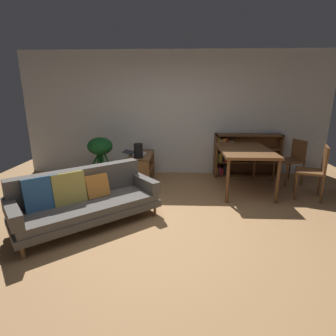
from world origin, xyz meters
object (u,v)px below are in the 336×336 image
dining_chair_far (292,159)px  dining_table (244,153)px  open_laptop (136,153)px  potted_floor_plant (100,153)px  dining_chair_near (315,169)px  desk_speaker (138,151)px  fabric_couch (84,198)px  media_console (141,169)px  bookshelf (242,155)px

dining_chair_far → dining_table: bearing=-159.4°
open_laptop → potted_floor_plant: bearing=-175.9°
potted_floor_plant → dining_chair_near: dining_chair_near is taller
dining_chair_near → desk_speaker: bearing=170.8°
fabric_couch → media_console: fabric_couch is taller
dining_chair_near → dining_chair_far: size_ratio=1.06×
potted_floor_plant → dining_chair_far: (3.93, 0.06, -0.10)m
media_console → open_laptop: open_laptop is taller
dining_table → dining_chair_far: size_ratio=1.63×
open_laptop → dining_chair_far: bearing=0.1°
media_console → desk_speaker: desk_speaker is taller
dining_chair_far → media_console: bearing=-178.9°
open_laptop → dining_table: (2.13, -0.40, 0.12)m
media_console → dining_table: dining_table is taller
media_console → desk_speaker: 0.51m
media_console → dining_chair_near: 3.25m
desk_speaker → dining_chair_far: bearing=6.1°
media_console → dining_table: (2.02, -0.35, 0.43)m
open_laptop → dining_table: dining_table is taller
potted_floor_plant → dining_chair_far: 3.94m
open_laptop → dining_chair_far: size_ratio=0.53×
media_console → dining_chair_far: size_ratio=1.21×
potted_floor_plant → dining_table: bearing=-7.0°
media_console → desk_speaker: (-0.00, -0.27, 0.44)m
potted_floor_plant → media_console: bearing=-0.4°
media_console → bookshelf: (2.21, 0.60, 0.17)m
fabric_couch → potted_floor_plant: size_ratio=2.14×
desk_speaker → bookshelf: 2.40m
dining_table → bookshelf: (0.20, 0.95, -0.26)m
media_console → open_laptop: 0.34m
dining_table → media_console: bearing=170.3°
dining_chair_near → bookshelf: size_ratio=0.65×
fabric_couch → desk_speaker: size_ratio=7.19×
open_laptop → potted_floor_plant: 0.73m
potted_floor_plant → open_laptop: bearing=4.1°
dining_table → dining_chair_near: 1.22m
open_laptop → dining_table: bearing=-10.7°
open_laptop → desk_speaker: desk_speaker is taller
media_console → potted_floor_plant: bearing=179.6°
bookshelf → media_console: bearing=-164.8°
potted_floor_plant → dining_chair_far: potted_floor_plant is taller
fabric_couch → media_console: 1.92m
fabric_couch → bookshelf: bearing=41.3°
dining_table → fabric_couch: bearing=-149.9°
fabric_couch → open_laptop: (0.45, 1.89, 0.24)m
open_laptop → dining_chair_far: (3.21, 0.01, -0.09)m
dining_chair_far → bookshelf: (-0.89, 0.54, -0.05)m
dining_chair_near → dining_chair_far: dining_chair_near is taller
media_console → bookshelf: bearing=15.2°
dining_table → bookshelf: bookshelf is taller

